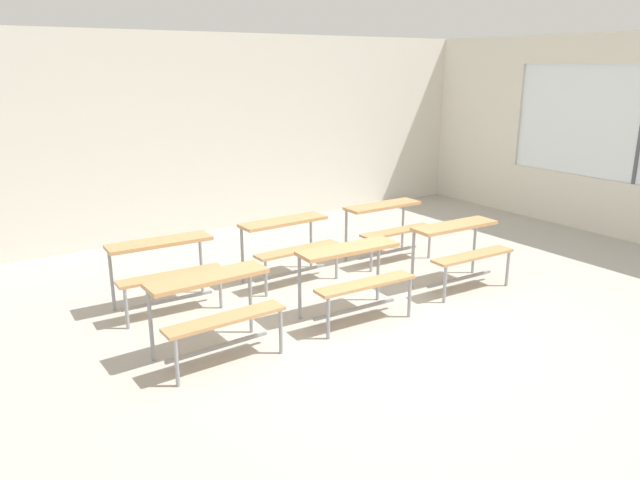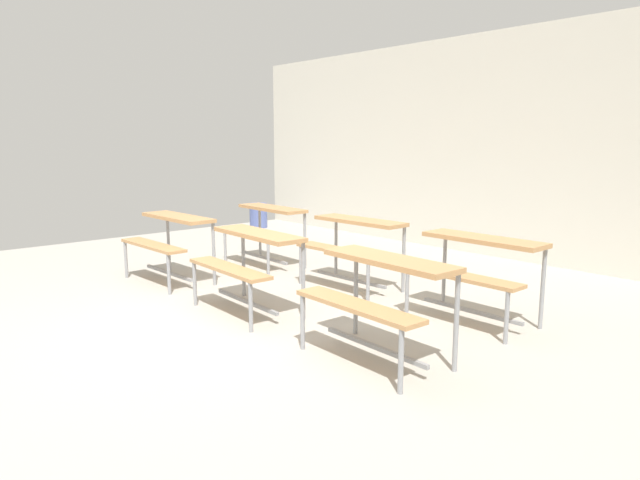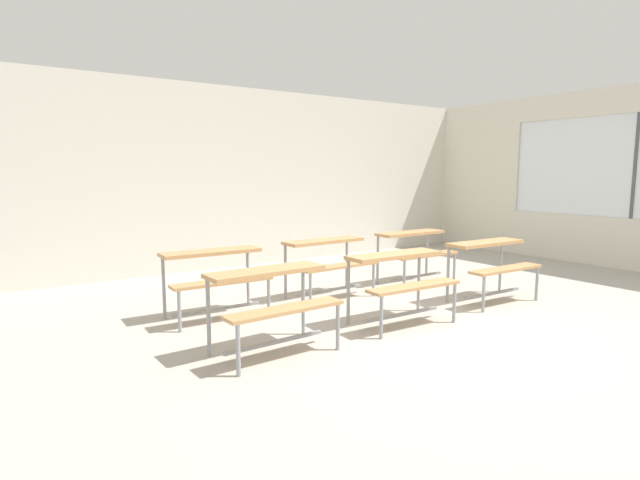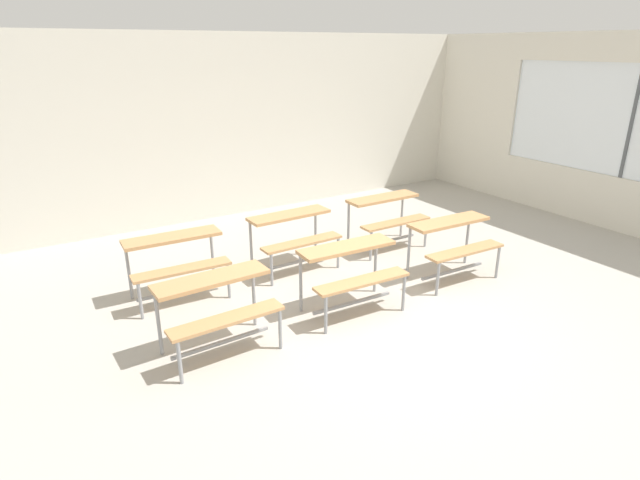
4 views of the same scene
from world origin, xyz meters
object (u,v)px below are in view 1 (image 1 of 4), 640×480
(desk_bench_r1c0, at_px, (164,259))
(desk_bench_r1c1, at_px, (288,236))
(desk_bench_r0c0, at_px, (214,298))
(desk_bench_r0c1, at_px, (354,266))
(desk_bench_r1c2, at_px, (387,219))
(desk_bench_r0c2, at_px, (461,241))

(desk_bench_r1c0, distance_m, desk_bench_r1c1, 1.55)
(desk_bench_r1c1, bearing_deg, desk_bench_r0c0, -141.17)
(desk_bench_r1c0, height_order, desk_bench_r1c1, same)
(desk_bench_r0c1, bearing_deg, desk_bench_r1c2, 42.69)
(desk_bench_r0c0, relative_size, desk_bench_r1c2, 1.01)
(desk_bench_r1c2, bearing_deg, desk_bench_r0c1, -139.40)
(desk_bench_r0c1, relative_size, desk_bench_r1c0, 1.00)
(desk_bench_r1c1, height_order, desk_bench_r1c2, same)
(desk_bench_r0c2, relative_size, desk_bench_r1c1, 1.00)
(desk_bench_r0c2, height_order, desk_bench_r1c1, same)
(desk_bench_r0c0, distance_m, desk_bench_r1c2, 3.36)
(desk_bench_r0c2, bearing_deg, desk_bench_r1c0, 159.83)
(desk_bench_r0c0, height_order, desk_bench_r0c1, same)
(desk_bench_r0c0, distance_m, desk_bench_r0c1, 1.55)
(desk_bench_r0c1, xyz_separation_m, desk_bench_r0c2, (1.58, 0.03, 0.00))
(desk_bench_r1c1, xyz_separation_m, desk_bench_r1c2, (1.53, -0.02, 0.00))
(desk_bench_r1c2, bearing_deg, desk_bench_r0c2, -88.05)
(desk_bench_r0c1, height_order, desk_bench_r0c2, same)
(desk_bench_r1c0, bearing_deg, desk_bench_r0c2, -20.22)
(desk_bench_r1c0, distance_m, desk_bench_r1c2, 3.08)
(desk_bench_r0c2, bearing_deg, desk_bench_r1c2, 93.75)
(desk_bench_r0c2, relative_size, desk_bench_r1c0, 1.00)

